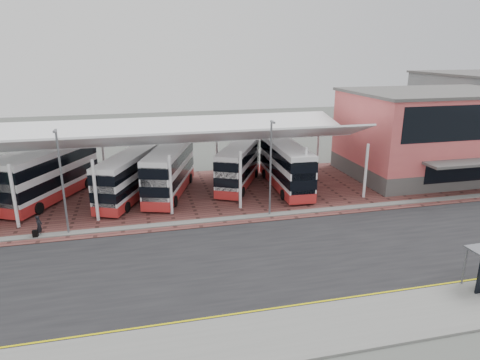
# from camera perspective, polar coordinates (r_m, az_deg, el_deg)

# --- Properties ---
(ground) EXTENTS (140.00, 140.00, 0.00)m
(ground) POSITION_cam_1_polar(r_m,az_deg,el_deg) (30.34, 3.91, -9.39)
(ground) COLOR #4A4D48
(road) EXTENTS (120.00, 14.00, 0.02)m
(road) POSITION_cam_1_polar(r_m,az_deg,el_deg) (29.49, 4.50, -10.21)
(road) COLOR black
(road) RESTS_ON ground
(forecourt) EXTENTS (72.00, 16.00, 0.06)m
(forecourt) POSITION_cam_1_polar(r_m,az_deg,el_deg) (42.39, 1.24, -1.42)
(forecourt) COLOR brown
(forecourt) RESTS_ON ground
(sidewalk) EXTENTS (120.00, 4.00, 0.14)m
(sidewalk) POSITION_cam_1_polar(r_m,az_deg,el_deg) (23.12, 10.97, -18.84)
(sidewalk) COLOR slate
(sidewalk) RESTS_ON ground
(north_kerb) EXTENTS (120.00, 0.80, 0.14)m
(north_kerb) POSITION_cam_1_polar(r_m,az_deg,el_deg) (35.73, 0.93, -4.98)
(north_kerb) COLOR slate
(north_kerb) RESTS_ON ground
(yellow_line_near) EXTENTS (120.00, 0.12, 0.01)m
(yellow_line_near) POSITION_cam_1_polar(r_m,az_deg,el_deg) (24.64, 8.99, -16.35)
(yellow_line_near) COLOR #D6C905
(yellow_line_near) RESTS_ON road
(yellow_line_far) EXTENTS (120.00, 0.12, 0.01)m
(yellow_line_far) POSITION_cam_1_polar(r_m,az_deg,el_deg) (24.87, 8.71, -15.98)
(yellow_line_far) COLOR #D6C905
(yellow_line_far) RESTS_ON road
(canopy) EXTENTS (37.00, 11.63, 7.07)m
(canopy) POSITION_cam_1_polar(r_m,az_deg,el_deg) (40.57, -10.10, 5.90)
(canopy) COLOR white
(canopy) RESTS_ON ground
(terminal) EXTENTS (18.40, 14.40, 9.25)m
(terminal) POSITION_cam_1_polar(r_m,az_deg,el_deg) (51.41, 24.37, 5.70)
(terminal) COLOR #53504F
(terminal) RESTS_ON ground
(lamp_west) EXTENTS (0.16, 0.90, 8.07)m
(lamp_west) POSITION_cam_1_polar(r_m,az_deg,el_deg) (33.85, -22.66, 0.07)
(lamp_west) COLOR slate
(lamp_west) RESTS_ON ground
(lamp_east) EXTENTS (0.16, 0.90, 8.07)m
(lamp_east) POSITION_cam_1_polar(r_m,az_deg,el_deg) (34.96, 4.11, 1.90)
(lamp_east) COLOR slate
(lamp_east) RESTS_ON ground
(bus_0) EXTENTS (6.05, 10.41, 4.23)m
(bus_0) POSITION_cam_1_polar(r_m,az_deg,el_deg) (43.11, -28.63, -0.29)
(bus_0) COLOR white
(bus_0) RESTS_ON forecourt
(bus_1) EXTENTS (7.62, 11.40, 4.73)m
(bus_1) POSITION_cam_1_polar(r_m,az_deg,el_deg) (42.97, -23.96, 0.64)
(bus_1) COLOR white
(bus_1) RESTS_ON forecourt
(bus_2) EXTENTS (6.18, 10.31, 4.21)m
(bus_2) POSITION_cam_1_polar(r_m,az_deg,el_deg) (40.66, -14.67, 0.33)
(bus_2) COLOR white
(bus_2) RESTS_ON forecourt
(bus_3) EXTENTS (5.86, 11.22, 4.52)m
(bus_3) POSITION_cam_1_polar(r_m,az_deg,el_deg) (41.36, -9.37, 1.18)
(bus_3) COLOR white
(bus_3) RESTS_ON forecourt
(bus_4) EXTENTS (6.66, 10.09, 4.18)m
(bus_4) POSITION_cam_1_polar(r_m,az_deg,el_deg) (43.30, -0.18, 1.90)
(bus_4) COLOR white
(bus_4) RESTS_ON forecourt
(bus_5) EXTENTS (3.10, 11.03, 4.51)m
(bus_5) POSITION_cam_1_polar(r_m,az_deg,el_deg) (42.78, 6.10, 1.84)
(bus_5) COLOR white
(bus_5) RESTS_ON forecourt
(pedestrian) EXTENTS (0.54, 0.67, 1.61)m
(pedestrian) POSITION_cam_1_polar(r_m,az_deg,el_deg) (35.34, -25.21, -5.57)
(pedestrian) COLOR black
(pedestrian) RESTS_ON forecourt
(suitcase) EXTENTS (0.36, 0.25, 0.61)m
(suitcase) POSITION_cam_1_polar(r_m,az_deg,el_deg) (35.34, -25.65, -6.52)
(suitcase) COLOR black
(suitcase) RESTS_ON forecourt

